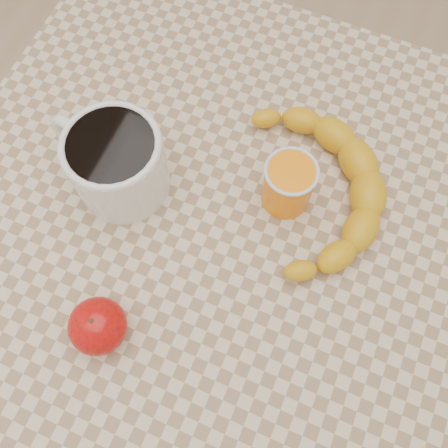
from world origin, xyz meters
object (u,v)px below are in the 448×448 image
at_px(table, 224,251).
at_px(coffee_mug, 115,161).
at_px(apple, 98,326).
at_px(banana, 318,188).
at_px(orange_juice_glass, 288,184).

xyz_separation_m(table, coffee_mug, (-0.15, 0.01, 0.14)).
bearing_deg(table, apple, -114.87).
bearing_deg(banana, apple, -145.04).
height_order(table, orange_juice_glass, orange_juice_glass).
bearing_deg(banana, coffee_mug, 176.30).
distance_m(table, coffee_mug, 0.21).
bearing_deg(coffee_mug, orange_juice_glass, 16.59).
xyz_separation_m(coffee_mug, orange_juice_glass, (0.21, 0.06, -0.02)).
relative_size(table, banana, 2.24).
relative_size(orange_juice_glass, banana, 0.22).
bearing_deg(table, banana, 44.73).
distance_m(table, apple, 0.23).
relative_size(table, coffee_mug, 4.39).
height_order(coffee_mug, orange_juice_glass, coffee_mug).
bearing_deg(apple, banana, 56.94).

